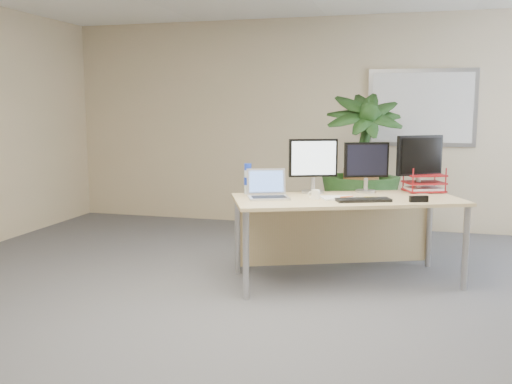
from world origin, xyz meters
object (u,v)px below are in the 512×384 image
(monitor_right, at_px, (366,164))
(laptop, at_px, (268,191))
(desk, at_px, (343,214))
(monitor_left, at_px, (313,162))
(floor_plant, at_px, (361,179))

(monitor_right, height_order, laptop, monitor_right)
(desk, bearing_deg, monitor_left, 161.13)
(desk, xyz_separation_m, monitor_left, (-0.30, 0.10, 0.45))
(monitor_right, bearing_deg, desk, -120.42)
(monitor_right, xyz_separation_m, laptop, (-0.81, -0.57, -0.21))
(floor_plant, relative_size, laptop, 3.42)
(desk, height_order, monitor_left, monitor_left)
(floor_plant, distance_m, monitor_right, 1.14)
(floor_plant, xyz_separation_m, monitor_right, (0.14, -1.10, 0.28))
(desk, xyz_separation_m, laptop, (-0.64, -0.28, 0.22))
(laptop, bearing_deg, desk, 23.47)
(monitor_right, bearing_deg, floor_plant, 97.18)
(desk, distance_m, floor_plant, 1.40)
(floor_plant, distance_m, monitor_left, 1.36)
(monitor_left, relative_size, monitor_right, 1.08)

